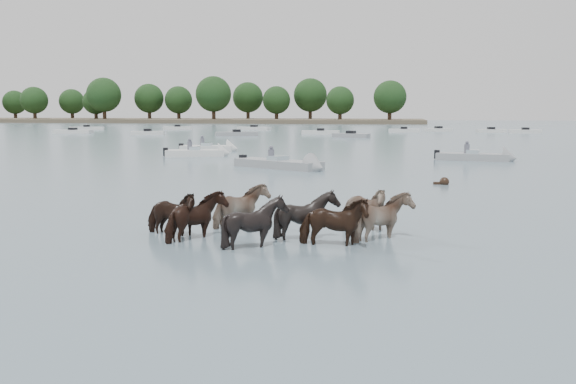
# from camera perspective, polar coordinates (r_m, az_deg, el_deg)

# --- Properties ---
(ground) EXTENTS (400.00, 400.00, 0.00)m
(ground) POSITION_cam_1_polar(r_m,az_deg,el_deg) (14.51, 0.49, -5.76)
(ground) COLOR slate
(ground) RESTS_ON ground
(shoreline) EXTENTS (160.00, 30.00, 1.00)m
(shoreline) POSITION_cam_1_polar(r_m,az_deg,el_deg) (179.19, -13.90, 6.58)
(shoreline) COLOR #4C4233
(shoreline) RESTS_ON ground
(pony_herd) EXTENTS (7.51, 4.36, 1.56)m
(pony_herd) POSITION_cam_1_polar(r_m,az_deg,el_deg) (16.11, -0.65, -2.54)
(pony_herd) COLOR black
(pony_herd) RESTS_ON ground
(swimming_pony) EXTENTS (0.72, 0.44, 0.44)m
(swimming_pony) POSITION_cam_1_polar(r_m,az_deg,el_deg) (28.66, 14.45, 0.90)
(swimming_pony) COLOR black
(swimming_pony) RESTS_ON ground
(motorboat_a) EXTENTS (5.00, 2.89, 1.92)m
(motorboat_a) POSITION_cam_1_polar(r_m,az_deg,el_deg) (45.42, -7.86, 3.66)
(motorboat_a) COLOR silver
(motorboat_a) RESTS_ON ground
(motorboat_b) EXTENTS (6.16, 4.48, 1.92)m
(motorboat_b) POSITION_cam_1_polar(r_m,az_deg,el_deg) (35.18, 0.03, 2.57)
(motorboat_b) COLOR gray
(motorboat_b) RESTS_ON ground
(motorboat_c) EXTENTS (5.48, 2.56, 1.92)m
(motorboat_c) POSITION_cam_1_polar(r_m,az_deg,el_deg) (43.06, 18.03, 3.14)
(motorboat_c) COLOR gray
(motorboat_c) RESTS_ON ground
(motorboat_f) EXTENTS (5.03, 2.20, 1.92)m
(motorboat_f) POSITION_cam_1_polar(r_m,az_deg,el_deg) (50.72, -6.85, 4.10)
(motorboat_f) COLOR silver
(motorboat_f) RESTS_ON ground
(distant_flotilla) EXTENTS (106.64, 29.70, 0.93)m
(distant_flotilla) POSITION_cam_1_polar(r_m,az_deg,el_deg) (91.02, 7.49, 5.69)
(distant_flotilla) COLOR silver
(distant_flotilla) RESTS_ON ground
(treeline) EXTENTS (149.60, 23.80, 12.41)m
(treeline) POSITION_cam_1_polar(r_m,az_deg,el_deg) (179.32, -14.32, 8.60)
(treeline) COLOR #382619
(treeline) RESTS_ON ground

